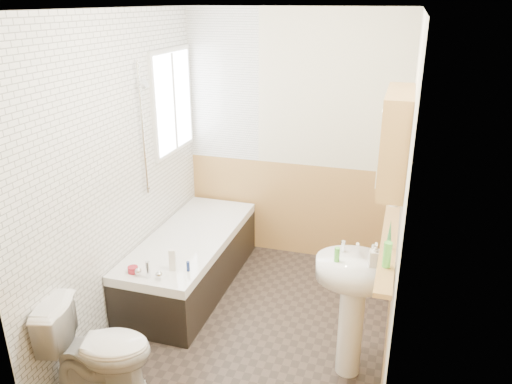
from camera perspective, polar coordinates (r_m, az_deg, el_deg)
floor at (r=4.33m, az=-0.60°, el=-15.06°), size 2.80×2.80×0.00m
ceiling at (r=3.49m, az=-0.76°, el=20.24°), size 2.80×2.80×0.00m
wall_back at (r=5.02m, az=4.21°, el=6.04°), size 2.20×0.02×2.50m
wall_front at (r=2.55m, az=-10.43°, el=-10.09°), size 2.20×0.02×2.50m
wall_left at (r=4.18m, az=-15.35°, el=2.17°), size 0.02×2.80×2.50m
wall_right at (r=3.57m, az=16.56°, el=-1.21°), size 0.02×2.80×2.50m
wainscot_right at (r=3.91m, az=15.08°, el=-11.39°), size 0.01×2.80×1.00m
wainscot_back at (r=5.25m, az=3.94°, el=-1.94°), size 2.20×0.01×1.00m
tile_cladding_left at (r=4.17m, az=-15.10°, el=2.14°), size 0.01×2.80×2.50m
tile_return_back at (r=5.10m, az=-3.83°, el=12.03°), size 0.75×0.01×1.50m
window at (r=4.86m, az=-9.43°, el=10.14°), size 0.03×0.79×0.99m
bathtub at (r=4.77m, az=-7.40°, el=-7.62°), size 0.70×1.77×0.67m
shower_riser at (r=4.30m, az=-12.81°, el=8.25°), size 0.10×0.08×1.14m
toilet at (r=3.68m, az=-17.52°, el=-16.76°), size 0.79×0.56×0.70m
sink at (r=3.58m, az=11.05°, el=-11.36°), size 0.54×0.43×1.03m
pine_shelf at (r=3.42m, az=15.04°, el=-4.75°), size 0.10×1.54×0.03m
medicine_cabinet at (r=3.30m, az=15.66°, el=5.76°), size 0.17×0.69×0.62m
foam_can at (r=2.96m, az=14.76°, el=-6.94°), size 0.06×0.06×0.16m
green_bottle at (r=3.17m, az=15.03°, el=-4.67°), size 0.05×0.05×0.19m
black_jar at (r=3.85m, az=15.45°, el=-1.24°), size 0.08×0.08×0.04m
soap_bottle at (r=3.39m, az=13.42°, el=-7.64°), size 0.10×0.17×0.08m
clear_bottle at (r=3.39m, az=9.24°, el=-7.08°), size 0.05×0.05×0.10m
blue_gel at (r=4.06m, az=-9.55°, el=-7.69°), size 0.06×0.04×0.18m
cream_jar at (r=4.12m, az=-13.90°, el=-8.61°), size 0.09×0.09×0.05m
orange_bottle at (r=4.05m, az=-7.77°, el=-8.41°), size 0.04×0.04×0.08m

